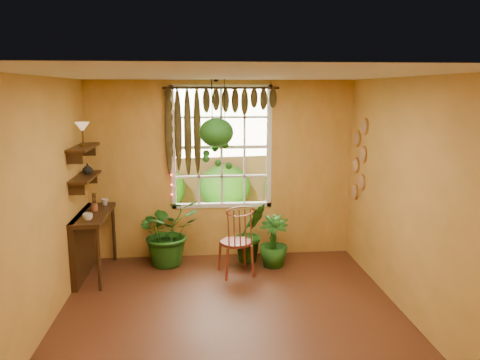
# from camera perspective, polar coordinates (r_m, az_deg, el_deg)

# --- Properties ---
(floor) EXTENTS (4.50, 4.50, 0.00)m
(floor) POSITION_cam_1_polar(r_m,az_deg,el_deg) (5.41, -0.88, -17.25)
(floor) COLOR #512617
(floor) RESTS_ON ground
(ceiling) EXTENTS (4.50, 4.50, 0.00)m
(ceiling) POSITION_cam_1_polar(r_m,az_deg,el_deg) (4.77, -0.98, 12.69)
(ceiling) COLOR white
(ceiling) RESTS_ON wall_back
(wall_back) EXTENTS (4.00, 0.00, 4.00)m
(wall_back) POSITION_cam_1_polar(r_m,az_deg,el_deg) (7.11, -2.25, 1.19)
(wall_back) COLOR #E6A84E
(wall_back) RESTS_ON floor
(wall_left) EXTENTS (0.00, 4.50, 4.50)m
(wall_left) POSITION_cam_1_polar(r_m,az_deg,el_deg) (5.18, -23.64, -3.46)
(wall_left) COLOR #E6A84E
(wall_left) RESTS_ON floor
(wall_right) EXTENTS (0.00, 4.50, 4.50)m
(wall_right) POSITION_cam_1_polar(r_m,az_deg,el_deg) (5.43, 20.63, -2.58)
(wall_right) COLOR #E6A84E
(wall_right) RESTS_ON floor
(window) EXTENTS (1.52, 0.10, 1.86)m
(window) POSITION_cam_1_polar(r_m,az_deg,el_deg) (7.09, -2.28, 4.02)
(window) COLOR white
(window) RESTS_ON wall_back
(valance_vine) EXTENTS (1.70, 0.12, 1.10)m
(valance_vine) POSITION_cam_1_polar(r_m,az_deg,el_deg) (6.92, -2.97, 8.64)
(valance_vine) COLOR #351F0E
(valance_vine) RESTS_ON window
(string_lights) EXTENTS (0.03, 0.03, 1.54)m
(string_lights) POSITION_cam_1_polar(r_m,az_deg,el_deg) (7.00, -8.49, 4.23)
(string_lights) COLOR #FF2633
(string_lights) RESTS_ON window
(wall_plates) EXTENTS (0.04, 0.32, 1.10)m
(wall_plates) POSITION_cam_1_polar(r_m,az_deg,el_deg) (7.01, 14.33, 2.38)
(wall_plates) COLOR beige
(wall_plates) RESTS_ON wall_right
(counter_ledge) EXTENTS (0.40, 1.20, 0.90)m
(counter_ledge) POSITION_cam_1_polar(r_m,az_deg,el_deg) (6.84, -18.20, -6.64)
(counter_ledge) COLOR #351F0E
(counter_ledge) RESTS_ON floor
(shelf_lower) EXTENTS (0.25, 0.90, 0.04)m
(shelf_lower) POSITION_cam_1_polar(r_m,az_deg,el_deg) (6.64, -18.35, 0.37)
(shelf_lower) COLOR #351F0E
(shelf_lower) RESTS_ON wall_left
(shelf_upper) EXTENTS (0.25, 0.90, 0.04)m
(shelf_upper) POSITION_cam_1_polar(r_m,az_deg,el_deg) (6.58, -18.56, 3.79)
(shelf_upper) COLOR #351F0E
(shelf_upper) RESTS_ON wall_left
(backyard) EXTENTS (14.00, 10.00, 12.00)m
(backyard) POSITION_cam_1_polar(r_m,az_deg,el_deg) (11.71, -2.21, 4.72)
(backyard) COLOR #2E5618
(backyard) RESTS_ON ground
(windsor_chair) EXTENTS (0.53, 0.55, 1.18)m
(windsor_chair) POSITION_cam_1_polar(r_m,az_deg,el_deg) (6.59, -0.42, -8.69)
(windsor_chair) COLOR brown
(windsor_chair) RESTS_ON floor
(potted_plant_left) EXTENTS (1.15, 1.09, 1.01)m
(potted_plant_left) POSITION_cam_1_polar(r_m,az_deg,el_deg) (7.00, -8.73, -6.22)
(potted_plant_left) COLOR #154612
(potted_plant_left) RESTS_ON floor
(potted_plant_mid) EXTENTS (0.61, 0.56, 0.90)m
(potted_plant_mid) POSITION_cam_1_polar(r_m,az_deg,el_deg) (7.05, 1.30, -6.41)
(potted_plant_mid) COLOR #154612
(potted_plant_mid) RESTS_ON floor
(potted_plant_right) EXTENTS (0.53, 0.53, 0.76)m
(potted_plant_right) POSITION_cam_1_polar(r_m,az_deg,el_deg) (6.90, 4.10, -7.46)
(potted_plant_right) COLOR #154612
(potted_plant_right) RESTS_ON floor
(hanging_basket) EXTENTS (0.49, 0.49, 1.28)m
(hanging_basket) POSITION_cam_1_polar(r_m,az_deg,el_deg) (6.67, -2.89, 5.52)
(hanging_basket) COLOR black
(hanging_basket) RESTS_ON ceiling
(cup_a) EXTENTS (0.15, 0.15, 0.10)m
(cup_a) POSITION_cam_1_polar(r_m,az_deg,el_deg) (6.33, -18.09, -4.31)
(cup_a) COLOR silver
(cup_a) RESTS_ON counter_ledge
(cup_b) EXTENTS (0.12, 0.12, 0.09)m
(cup_b) POSITION_cam_1_polar(r_m,az_deg,el_deg) (7.09, -16.16, -2.60)
(cup_b) COLOR beige
(cup_b) RESTS_ON counter_ledge
(brush_jar) EXTENTS (0.09, 0.09, 0.33)m
(brush_jar) POSITION_cam_1_polar(r_m,az_deg,el_deg) (6.79, -17.36, -2.56)
(brush_jar) COLOR brown
(brush_jar) RESTS_ON counter_ledge
(shelf_vase) EXTENTS (0.17, 0.17, 0.15)m
(shelf_vase) POSITION_cam_1_polar(r_m,az_deg,el_deg) (6.75, -18.10, 1.33)
(shelf_vase) COLOR #B2AD99
(shelf_vase) RESTS_ON shelf_lower
(tiffany_lamp) EXTENTS (0.19, 0.19, 0.32)m
(tiffany_lamp) POSITION_cam_1_polar(r_m,az_deg,el_deg) (6.50, -18.67, 5.96)
(tiffany_lamp) COLOR #543B18
(tiffany_lamp) RESTS_ON shelf_upper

